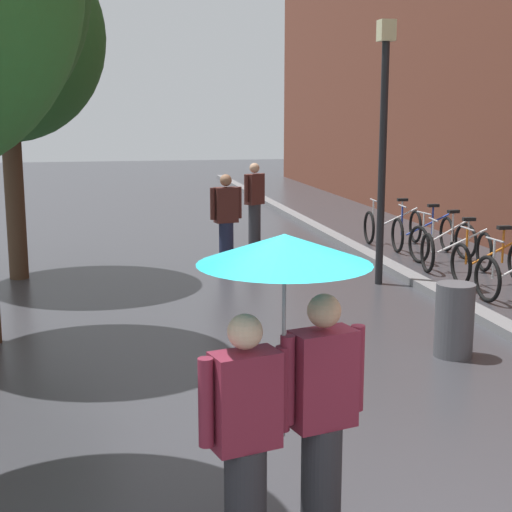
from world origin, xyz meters
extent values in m
cube|color=slate|center=(3.20, 10.00, 0.06)|extent=(0.30, 36.00, 0.12)
cylinder|color=#473323|center=(-3.19, 9.10, 1.34)|extent=(0.32, 0.32, 2.69)
ellipsoid|color=#235623|center=(-3.19, 9.10, 3.94)|extent=(3.17, 3.17, 3.34)
torus|color=black|center=(3.73, 6.03, 0.35)|extent=(0.09, 0.70, 0.70)
cylinder|color=silver|center=(3.81, 6.03, 0.64)|extent=(0.04, 0.04, 0.58)
cylinder|color=#9E9EA3|center=(3.81, 6.03, 0.93)|extent=(0.05, 0.46, 0.03)
torus|color=black|center=(3.84, 7.09, 0.35)|extent=(0.07, 0.70, 0.70)
cylinder|color=orange|center=(4.45, 7.08, 0.55)|extent=(0.88, 0.05, 0.43)
cylinder|color=orange|center=(4.56, 7.08, 0.62)|extent=(0.04, 0.04, 0.55)
cube|color=black|center=(4.56, 7.08, 0.93)|extent=(0.22, 0.10, 0.06)
cylinder|color=orange|center=(3.92, 7.09, 0.64)|extent=(0.04, 0.04, 0.58)
cylinder|color=#9E9EA3|center=(3.92, 7.09, 0.93)|extent=(0.04, 0.46, 0.03)
torus|color=black|center=(3.75, 8.16, 0.35)|extent=(0.14, 0.70, 0.70)
torus|color=black|center=(4.76, 8.04, 0.35)|extent=(0.14, 0.70, 0.70)
cylinder|color=silver|center=(4.36, 8.09, 0.55)|extent=(0.88, 0.14, 0.43)
cylinder|color=silver|center=(4.46, 8.08, 0.62)|extent=(0.04, 0.04, 0.55)
cube|color=black|center=(4.46, 8.08, 0.93)|extent=(0.23, 0.12, 0.06)
cylinder|color=silver|center=(3.83, 8.15, 0.64)|extent=(0.04, 0.04, 0.58)
cylinder|color=#9E9EA3|center=(3.83, 8.15, 0.93)|extent=(0.08, 0.46, 0.03)
torus|color=black|center=(3.95, 8.98, 0.35)|extent=(0.16, 0.70, 0.70)
torus|color=black|center=(4.96, 9.13, 0.35)|extent=(0.16, 0.70, 0.70)
cylinder|color=silver|center=(4.55, 9.07, 0.55)|extent=(0.88, 0.16, 0.43)
cylinder|color=silver|center=(4.65, 9.08, 0.62)|extent=(0.04, 0.04, 0.55)
cube|color=black|center=(4.65, 9.08, 0.93)|extent=(0.23, 0.13, 0.06)
cylinder|color=silver|center=(4.03, 8.99, 0.64)|extent=(0.04, 0.04, 0.58)
cylinder|color=#9E9EA3|center=(4.03, 8.99, 0.93)|extent=(0.09, 0.46, 0.03)
torus|color=black|center=(3.97, 10.06, 0.35)|extent=(0.11, 0.70, 0.70)
torus|color=black|center=(4.98, 9.99, 0.35)|extent=(0.11, 0.70, 0.70)
cylinder|color=#233DA8|center=(4.58, 10.02, 0.55)|extent=(0.88, 0.10, 0.43)
cylinder|color=#233DA8|center=(4.68, 10.01, 0.62)|extent=(0.04, 0.04, 0.55)
cube|color=black|center=(4.68, 10.01, 0.93)|extent=(0.23, 0.12, 0.06)
cylinder|color=#233DA8|center=(4.05, 10.06, 0.64)|extent=(0.04, 0.04, 0.58)
cylinder|color=#9E9EA3|center=(4.05, 10.06, 0.93)|extent=(0.06, 0.46, 0.03)
torus|color=black|center=(3.76, 11.13, 0.35)|extent=(0.11, 0.70, 0.70)
torus|color=black|center=(4.78, 11.06, 0.35)|extent=(0.11, 0.70, 0.70)
cylinder|color=silver|center=(4.37, 11.09, 0.55)|extent=(0.88, 0.09, 0.43)
cylinder|color=silver|center=(4.47, 11.08, 0.62)|extent=(0.04, 0.04, 0.55)
cube|color=black|center=(4.47, 11.08, 0.93)|extent=(0.23, 0.11, 0.06)
cylinder|color=silver|center=(3.84, 11.12, 0.64)|extent=(0.04, 0.04, 0.58)
cylinder|color=#9E9EA3|center=(3.84, 11.12, 0.93)|extent=(0.06, 0.46, 0.03)
cylinder|color=#2D2D33|center=(-0.99, 0.28, 0.39)|extent=(0.26, 0.26, 0.79)
cube|color=maroon|center=(-0.99, 0.28, 1.08)|extent=(0.44, 0.31, 0.59)
sphere|color=beige|center=(-0.99, 0.28, 1.51)|extent=(0.21, 0.21, 0.21)
cylinder|color=maroon|center=(-1.23, 0.22, 1.11)|extent=(0.09, 0.09, 0.53)
cylinder|color=maroon|center=(-0.74, 0.34, 1.11)|extent=(0.09, 0.09, 0.53)
cylinder|color=#2D2D33|center=(-0.47, 0.41, 0.41)|extent=(0.26, 0.26, 0.82)
cube|color=maroon|center=(-0.47, 0.41, 1.13)|extent=(0.44, 0.31, 0.62)
sphere|color=tan|center=(-0.47, 0.41, 1.57)|extent=(0.21, 0.21, 0.21)
cylinder|color=maroon|center=(-0.71, 0.35, 1.16)|extent=(0.09, 0.09, 0.56)
cylinder|color=maroon|center=(-0.23, 0.48, 1.16)|extent=(0.09, 0.09, 0.56)
cylinder|color=#9E9EA3|center=(-0.73, 0.37, 1.35)|extent=(0.02, 0.02, 1.10)
cone|color=#1EB2C6|center=(-0.73, 0.37, 1.97)|extent=(1.04, 1.04, 0.18)
cylinder|color=black|center=(2.60, 7.48, 1.91)|extent=(0.12, 0.12, 3.83)
cube|color=beige|center=(2.60, 7.48, 3.99)|extent=(0.24, 0.24, 0.32)
cylinder|color=#4C4C51|center=(2.11, 3.81, 0.42)|extent=(0.44, 0.44, 0.85)
cylinder|color=#1E233D|center=(0.37, 9.22, 0.42)|extent=(0.26, 0.26, 0.83)
cube|color=#4C231E|center=(0.37, 9.22, 1.14)|extent=(0.43, 0.29, 0.62)
sphere|color=#9E7051|center=(0.37, 9.22, 1.58)|extent=(0.21, 0.21, 0.21)
cylinder|color=#4C231E|center=(0.62, 9.26, 1.17)|extent=(0.09, 0.09, 0.56)
cylinder|color=#4C231E|center=(0.13, 9.17, 1.17)|extent=(0.09, 0.09, 0.56)
cylinder|color=#2D2D33|center=(1.37, 11.59, 0.42)|extent=(0.26, 0.26, 0.85)
cube|color=#4C231E|center=(1.37, 11.59, 1.17)|extent=(0.45, 0.41, 0.64)
sphere|color=tan|center=(1.37, 11.59, 1.61)|extent=(0.21, 0.21, 0.21)
cylinder|color=#4C231E|center=(1.57, 11.73, 1.20)|extent=(0.09, 0.09, 0.57)
cylinder|color=#4C231E|center=(1.16, 11.44, 1.20)|extent=(0.09, 0.09, 0.57)
camera|label=1|loc=(-1.77, -3.84, 2.76)|focal=52.83mm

